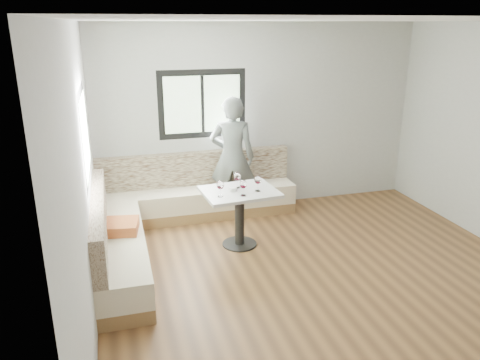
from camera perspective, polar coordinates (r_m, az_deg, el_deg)
name	(u,v)px	position (r m, az deg, el deg)	size (l,w,h in m)	color
room	(325,160)	(4.99, 10.30, 2.45)	(5.01, 5.01, 2.81)	brown
banquette	(167,215)	(6.37, -8.89, -4.18)	(2.90, 2.80, 0.95)	olive
table	(240,204)	(5.99, -0.06, -2.99)	(0.99, 0.80, 0.76)	black
person	(232,157)	(6.87, -0.94, 2.77)	(0.66, 0.43, 1.80)	slate
olive_ramekin	(233,189)	(5.93, -0.90, -1.05)	(0.11, 0.11, 0.04)	white
wine_glass_a	(220,186)	(5.67, -2.41, -0.68)	(0.09, 0.09, 0.20)	white
wine_glass_b	(243,185)	(5.70, 0.40, -0.57)	(0.09, 0.09, 0.20)	white
wine_glass_c	(258,180)	(5.86, 2.18, -0.05)	(0.09, 0.09, 0.20)	white
wine_glass_d	(237,177)	(5.97, -0.32, 0.34)	(0.09, 0.09, 0.20)	white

